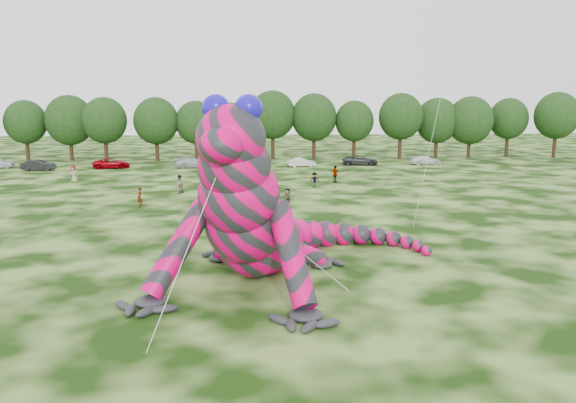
# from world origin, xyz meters

# --- Properties ---
(ground) EXTENTS (240.00, 240.00, 0.00)m
(ground) POSITION_xyz_m (0.00, 0.00, 0.00)
(ground) COLOR #16330A
(ground) RESTS_ON ground
(inflatable_gecko) EXTENTS (20.60, 22.53, 9.34)m
(inflatable_gecko) POSITION_xyz_m (3.82, 0.11, 4.67)
(inflatable_gecko) COLOR #E3005E
(inflatable_gecko) RESTS_ON ground
(tree_4) EXTENTS (6.22, 5.60, 9.06)m
(tree_4) POSITION_xyz_m (-29.64, 58.71, 4.53)
(tree_4) COLOR black
(tree_4) RESTS_ON ground
(tree_5) EXTENTS (7.16, 6.44, 9.80)m
(tree_5) POSITION_xyz_m (-23.12, 58.44, 4.90)
(tree_5) COLOR black
(tree_5) RESTS_ON ground
(tree_6) EXTENTS (6.52, 5.86, 9.49)m
(tree_6) POSITION_xyz_m (-17.56, 56.68, 4.75)
(tree_6) COLOR black
(tree_6) RESTS_ON ground
(tree_7) EXTENTS (6.68, 6.01, 9.48)m
(tree_7) POSITION_xyz_m (-10.08, 56.80, 4.74)
(tree_7) COLOR black
(tree_7) RESTS_ON ground
(tree_8) EXTENTS (6.14, 5.53, 8.94)m
(tree_8) POSITION_xyz_m (-4.22, 56.99, 4.47)
(tree_8) COLOR black
(tree_8) RESTS_ON ground
(tree_9) EXTENTS (5.27, 4.74, 8.68)m
(tree_9) POSITION_xyz_m (1.06, 57.35, 4.34)
(tree_9) COLOR black
(tree_9) RESTS_ON ground
(tree_10) EXTENTS (7.09, 6.38, 10.50)m
(tree_10) POSITION_xyz_m (7.40, 58.58, 5.25)
(tree_10) COLOR black
(tree_10) RESTS_ON ground
(tree_11) EXTENTS (7.01, 6.31, 10.07)m
(tree_11) POSITION_xyz_m (13.79, 58.20, 5.03)
(tree_11) COLOR black
(tree_11) RESTS_ON ground
(tree_12) EXTENTS (5.99, 5.39, 8.97)m
(tree_12) POSITION_xyz_m (20.01, 57.74, 4.49)
(tree_12) COLOR black
(tree_12) RESTS_ON ground
(tree_13) EXTENTS (6.83, 6.15, 10.13)m
(tree_13) POSITION_xyz_m (27.13, 57.13, 5.06)
(tree_13) COLOR black
(tree_13) RESTS_ON ground
(tree_14) EXTENTS (6.82, 6.14, 9.40)m
(tree_14) POSITION_xyz_m (33.46, 58.72, 4.70)
(tree_14) COLOR black
(tree_14) RESTS_ON ground
(tree_15) EXTENTS (7.17, 6.45, 9.63)m
(tree_15) POSITION_xyz_m (38.47, 57.77, 4.82)
(tree_15) COLOR black
(tree_15) RESTS_ON ground
(tree_16) EXTENTS (6.26, 5.63, 9.37)m
(tree_16) POSITION_xyz_m (45.45, 59.37, 4.69)
(tree_16) COLOR black
(tree_16) RESTS_ON ground
(tree_17) EXTENTS (6.98, 6.28, 10.30)m
(tree_17) POSITION_xyz_m (51.95, 56.66, 5.15)
(tree_17) COLOR black
(tree_17) RESTS_ON ground
(car_1) EXTENTS (4.27, 1.53, 1.40)m
(car_1) POSITION_xyz_m (-23.75, 46.11, 0.70)
(car_1) COLOR black
(car_1) RESTS_ON ground
(car_2) EXTENTS (5.19, 3.06, 1.35)m
(car_2) POSITION_xyz_m (-14.78, 47.65, 0.68)
(car_2) COLOR #8E0008
(car_2) RESTS_ON ground
(car_3) EXTENTS (5.11, 2.79, 1.40)m
(car_3) POSITION_xyz_m (-4.01, 47.49, 0.70)
(car_3) COLOR #A0A5A9
(car_3) RESTS_ON ground
(car_4) EXTENTS (3.81, 1.60, 1.29)m
(car_4) POSITION_xyz_m (4.39, 47.13, 0.64)
(car_4) COLOR #111944
(car_4) RESTS_ON ground
(car_5) EXTENTS (3.98, 1.92, 1.26)m
(car_5) POSITION_xyz_m (10.78, 47.49, 0.63)
(car_5) COLOR beige
(car_5) RESTS_ON ground
(car_6) EXTENTS (5.15, 2.69, 1.39)m
(car_6) POSITION_xyz_m (19.26, 49.00, 0.69)
(car_6) COLOR #2A2A2C
(car_6) RESTS_ON ground
(car_7) EXTENTS (4.46, 2.00, 1.27)m
(car_7) POSITION_xyz_m (28.59, 48.80, 0.63)
(car_7) COLOR silver
(car_7) RESTS_ON ground
(spectator_2) EXTENTS (1.14, 0.81, 1.61)m
(spectator_2) POSITION_xyz_m (10.25, 29.01, 0.80)
(spectator_2) COLOR gray
(spectator_2) RESTS_ON ground
(spectator_5) EXTENTS (1.43, 1.45, 1.67)m
(spectator_5) POSITION_xyz_m (6.56, 18.00, 0.83)
(spectator_5) COLOR gray
(spectator_5) RESTS_ON ground
(spectator_1) EXTENTS (1.08, 1.13, 1.83)m
(spectator_1) POSITION_xyz_m (-3.42, 26.25, 0.92)
(spectator_1) COLOR gray
(spectator_1) RESTS_ON ground
(spectator_4) EXTENTS (0.98, 0.70, 1.88)m
(spectator_4) POSITION_xyz_m (-15.91, 34.64, 0.94)
(spectator_4) COLOR gray
(spectator_4) RESTS_ON ground
(spectator_0) EXTENTS (0.66, 0.74, 1.69)m
(spectator_0) POSITION_xyz_m (-6.00, 19.32, 0.84)
(spectator_0) COLOR gray
(spectator_0) RESTS_ON ground
(spectator_3) EXTENTS (1.05, 1.13, 1.87)m
(spectator_3) POSITION_xyz_m (13.01, 32.52, 0.93)
(spectator_3) COLOR gray
(spectator_3) RESTS_ON ground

